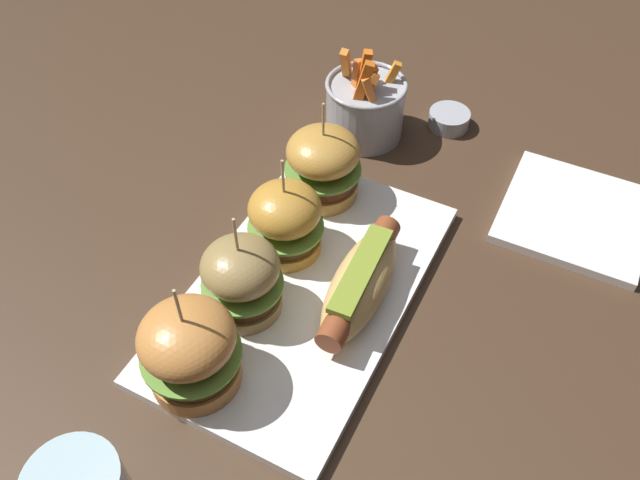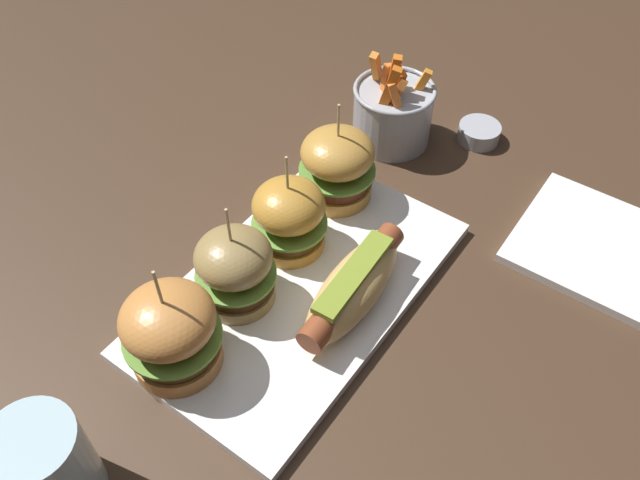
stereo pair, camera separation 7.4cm
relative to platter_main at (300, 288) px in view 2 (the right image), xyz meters
name	(u,v)px [view 2 (the right image)]	position (x,y,z in m)	size (l,w,h in m)	color
ground_plane	(300,291)	(0.00, 0.00, -0.01)	(3.00, 3.00, 0.00)	#422D1E
platter_main	(300,288)	(0.00, 0.00, 0.00)	(0.40, 0.23, 0.01)	white
hot_dog	(353,287)	(0.01, -0.06, 0.03)	(0.18, 0.07, 0.05)	tan
slider_far_left	(171,332)	(-0.15, 0.04, 0.06)	(0.10, 0.10, 0.15)	#CB823E
slider_center_left	(235,269)	(-0.05, 0.05, 0.06)	(0.09, 0.09, 0.14)	#987C48
slider_center_right	(289,216)	(0.04, 0.05, 0.05)	(0.09, 0.09, 0.14)	#C38932
slider_far_right	(337,165)	(0.15, 0.05, 0.06)	(0.10, 0.10, 0.14)	#C08A3A
fries_bucket	(392,112)	(0.30, 0.06, 0.04)	(0.11, 0.11, 0.14)	#A8AAB2
sauce_ramekin	(479,132)	(0.37, -0.04, 0.01)	(0.06, 0.06, 0.02)	#A8AAB2
side_plate	(592,244)	(0.26, -0.25, 0.00)	(0.18, 0.18, 0.01)	white
water_glass	(47,467)	(-0.31, 0.04, 0.05)	(0.08, 0.08, 0.11)	silver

